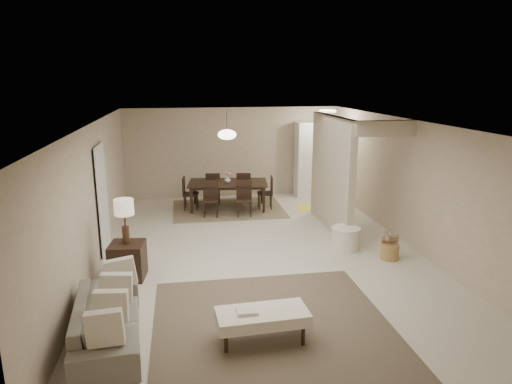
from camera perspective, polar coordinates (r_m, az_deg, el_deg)
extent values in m
plane|color=beige|center=(8.91, 0.58, -7.53)|extent=(9.00, 9.00, 0.00)
plane|color=white|center=(8.32, 0.63, 8.70)|extent=(9.00, 9.00, 0.00)
plane|color=tan|center=(12.90, -2.91, 4.97)|extent=(6.00, 0.00, 6.00)
plane|color=tan|center=(8.54, -19.63, -0.50)|extent=(0.00, 9.00, 9.00)
plane|color=tan|center=(9.51, 18.70, 0.99)|extent=(0.00, 9.00, 9.00)
cube|color=tan|center=(10.16, 9.41, 2.34)|extent=(0.15, 2.50, 2.50)
cube|color=black|center=(9.17, -18.70, -0.96)|extent=(0.04, 0.90, 2.04)
cube|color=white|center=(13.07, 7.59, 4.09)|extent=(1.20, 0.55, 2.10)
cylinder|color=white|center=(11.99, 8.92, 9.96)|extent=(0.44, 0.44, 0.05)
cube|color=brown|center=(6.43, 2.12, -16.48)|extent=(3.20, 3.20, 0.01)
imported|color=gray|center=(6.27, -18.06, -15.12)|extent=(2.03, 0.95, 0.58)
cube|color=white|center=(5.98, 0.80, -15.33)|extent=(1.18, 0.59, 0.15)
cylinder|color=black|center=(5.86, -3.75, -18.37)|extent=(0.05, 0.05, 0.26)
cylinder|color=black|center=(6.02, 5.90, -17.51)|extent=(0.05, 0.05, 0.26)
cylinder|color=black|center=(6.19, -4.14, -16.47)|extent=(0.05, 0.05, 0.26)
cylinder|color=black|center=(6.34, 4.95, -15.72)|extent=(0.05, 0.05, 0.26)
cube|color=black|center=(8.01, -15.74, -8.27)|extent=(0.61, 0.61, 0.61)
cylinder|color=#4C3520|center=(7.85, -15.95, -5.19)|extent=(0.12, 0.12, 0.30)
cylinder|color=#4C3520|center=(7.77, -16.09, -3.24)|extent=(0.03, 0.03, 0.26)
cylinder|color=beige|center=(7.71, -16.19, -1.82)|extent=(0.32, 0.32, 0.26)
cylinder|color=white|center=(9.17, 11.14, -5.72)|extent=(0.56, 0.56, 0.44)
cylinder|color=olive|center=(8.89, 16.36, -7.15)|extent=(0.45, 0.45, 0.29)
cube|color=#796A4B|center=(11.78, -3.50, -2.11)|extent=(2.80, 2.10, 0.01)
imported|color=black|center=(11.69, -3.52, -0.49)|extent=(2.11, 1.35, 0.70)
imported|color=white|center=(11.59, -3.55, 1.57)|extent=(0.20, 0.20, 0.16)
cube|color=yellow|center=(11.95, 7.11, -1.96)|extent=(0.82, 0.53, 0.01)
cylinder|color=#4C3520|center=(11.37, -3.67, 8.82)|extent=(0.02, 0.02, 0.50)
ellipsoid|color=#FFEAC6|center=(11.40, -3.64, 7.17)|extent=(0.46, 0.46, 0.25)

